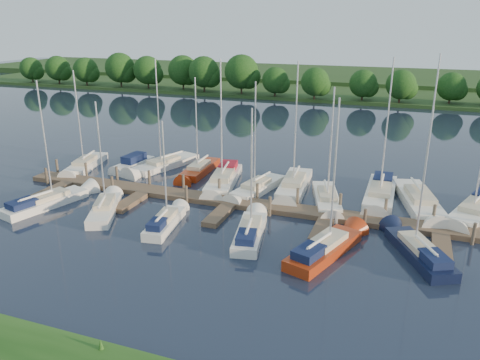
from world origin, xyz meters
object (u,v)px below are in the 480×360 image
(sailboat_n_0, at_px, (85,166))
(sailboat_n_5, at_px, (256,189))
(motorboat, at_px, (133,164))
(dock, at_px, (230,205))
(sailboat_s_2, at_px, (166,223))

(sailboat_n_0, relative_size, sailboat_n_5, 1.02)
(motorboat, height_order, sailboat_n_5, sailboat_n_5)
(dock, xyz_separation_m, sailboat_n_0, (-17.82, 4.66, 0.07))
(sailboat_n_0, xyz_separation_m, motorboat, (4.54, 1.94, 0.08))
(sailboat_n_0, relative_size, sailboat_s_2, 1.25)
(sailboat_n_0, xyz_separation_m, sailboat_s_2, (14.75, -9.85, 0.05))
(dock, height_order, sailboat_n_0, sailboat_n_0)
(motorboat, bearing_deg, dock, 159.30)
(dock, height_order, sailboat_n_5, sailboat_n_5)
(motorboat, distance_m, sailboat_s_2, 15.60)
(motorboat, bearing_deg, sailboat_n_0, 28.84)
(dock, bearing_deg, sailboat_n_0, 165.35)
(motorboat, relative_size, sailboat_s_2, 0.70)
(sailboat_n_5, height_order, sailboat_s_2, sailboat_n_5)
(dock, xyz_separation_m, sailboat_n_5, (0.94, 4.00, 0.07))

